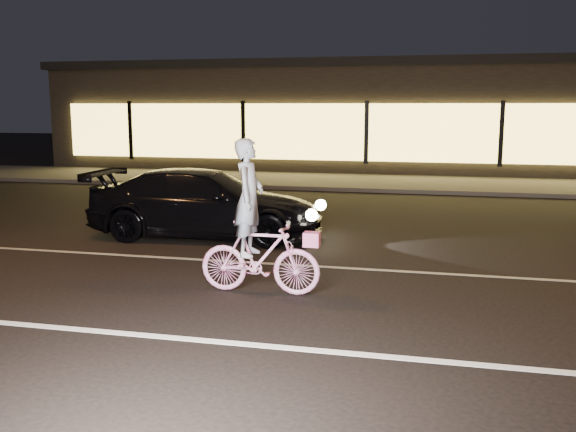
# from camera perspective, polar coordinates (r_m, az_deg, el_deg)

# --- Properties ---
(ground) EXTENTS (90.00, 90.00, 0.00)m
(ground) POSITION_cam_1_polar(r_m,az_deg,el_deg) (8.55, -4.57, -7.46)
(ground) COLOR black
(ground) RESTS_ON ground
(lane_stripe_near) EXTENTS (60.00, 0.12, 0.01)m
(lane_stripe_near) POSITION_cam_1_polar(r_m,az_deg,el_deg) (7.22, -8.29, -10.82)
(lane_stripe_near) COLOR silver
(lane_stripe_near) RESTS_ON ground
(lane_stripe_far) EXTENTS (60.00, 0.10, 0.01)m
(lane_stripe_far) POSITION_cam_1_polar(r_m,az_deg,el_deg) (10.40, -1.19, -4.28)
(lane_stripe_far) COLOR gray
(lane_stripe_far) RESTS_ON ground
(sidewalk) EXTENTS (30.00, 4.00, 0.12)m
(sidewalk) POSITION_cam_1_polar(r_m,az_deg,el_deg) (21.07, 6.34, 3.00)
(sidewalk) COLOR #383533
(sidewalk) RESTS_ON ground
(storefront) EXTENTS (25.40, 8.42, 4.20)m
(storefront) POSITION_cam_1_polar(r_m,az_deg,el_deg) (26.86, 8.02, 8.89)
(storefront) COLOR black
(storefront) RESTS_ON ground
(cyclist) EXTENTS (1.67, 0.58, 2.11)m
(cyclist) POSITION_cam_1_polar(r_m,az_deg,el_deg) (8.67, -2.79, -2.09)
(cyclist) COLOR #E62C8D
(cyclist) RESTS_ON ground
(sedan) EXTENTS (4.61, 2.05, 1.31)m
(sedan) POSITION_cam_1_polar(r_m,az_deg,el_deg) (12.51, -7.30, 1.10)
(sedan) COLOR black
(sedan) RESTS_ON ground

